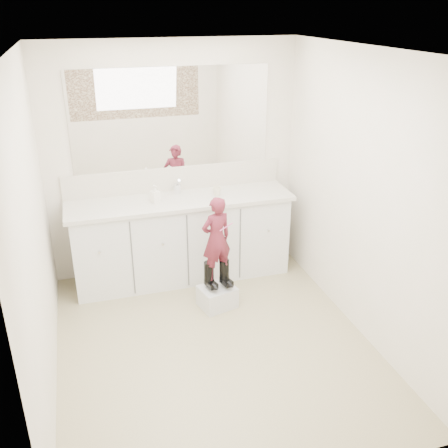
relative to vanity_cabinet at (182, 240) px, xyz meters
name	(u,v)px	position (x,y,z in m)	size (l,w,h in m)	color
floor	(214,343)	(0.00, -1.23, -0.42)	(3.00, 3.00, 0.00)	#958861
ceiling	(211,50)	(0.00, -1.23, 1.97)	(3.00, 3.00, 0.00)	white
wall_back	(174,161)	(0.00, 0.27, 0.77)	(2.60, 2.60, 0.00)	beige
wall_front	(291,325)	(0.00, -2.73, 0.77)	(2.60, 2.60, 0.00)	beige
wall_left	(33,236)	(-1.30, -1.23, 0.78)	(3.00, 3.00, 0.00)	beige
wall_right	(362,198)	(1.30, -1.23, 0.78)	(3.00, 3.00, 0.00)	beige
vanity_cabinet	(182,240)	(0.00, 0.00, 0.00)	(2.20, 0.55, 0.85)	silver
countertop	(181,201)	(0.00, -0.01, 0.45)	(2.28, 0.58, 0.04)	beige
backsplash	(175,179)	(0.00, 0.26, 0.59)	(2.28, 0.03, 0.25)	beige
mirror	(172,119)	(0.00, 0.26, 1.22)	(2.00, 0.02, 1.00)	white
dot_panel	(296,244)	(0.00, -2.71, 1.22)	(2.00, 0.01, 1.20)	#472819
faucet	(177,189)	(0.00, 0.15, 0.52)	(0.08, 0.08, 0.10)	silver
cup	(217,191)	(0.38, -0.02, 0.51)	(0.09, 0.09, 0.08)	beige
soap_bottle	(155,194)	(-0.26, -0.04, 0.55)	(0.08, 0.08, 0.17)	white
step_stool	(217,297)	(0.19, -0.68, -0.32)	(0.33, 0.27, 0.21)	silver
boot_left	(209,275)	(0.11, -0.66, -0.08)	(0.10, 0.18, 0.27)	black
boot_right	(224,273)	(0.26, -0.66, -0.08)	(0.10, 0.18, 0.27)	black
toddler	(216,239)	(0.19, -0.66, 0.29)	(0.30, 0.19, 0.81)	#952D47
toothbrush	(226,227)	(0.26, -0.74, 0.43)	(0.01, 0.01, 0.14)	#CC4F85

